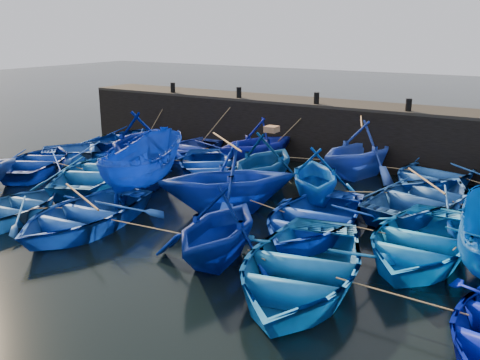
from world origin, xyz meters
The scene contains 31 objects.
ground centered at (0.00, 0.00, 0.00)m, with size 120.00×120.00×0.00m, color black.
quay_wall centered at (0.00, 10.50, 1.25)m, with size 26.00×2.50×2.50m, color black.
quay_top centered at (0.00, 10.50, 2.56)m, with size 26.00×2.50×0.12m, color black.
bollard_0 centered at (-8.00, 9.60, 2.87)m, with size 0.24×0.24×0.50m, color black.
bollard_1 centered at (-4.00, 9.60, 2.87)m, with size 0.24×0.24×0.50m, color black.
bollard_2 centered at (0.00, 9.60, 2.87)m, with size 0.24×0.24×0.50m, color black.
bollard_3 centered at (4.00, 9.60, 2.87)m, with size 0.24×0.24×0.50m, color black.
boat_0 centered at (-9.11, 7.73, 0.50)m, with size 3.44×4.80×1.00m, color navy.
boat_1 centered at (-5.34, 7.16, 0.46)m, with size 3.19×4.46×0.92m, color #1F359F.
boat_2 centered at (-1.78, 7.53, 1.07)m, with size 3.49×4.05×2.13m, color #0C178D.
boat_3 centered at (2.55, 8.22, 1.15)m, with size 3.75×4.36×2.29m, color blue.
boat_4 centered at (5.50, 8.29, 0.54)m, with size 3.74×5.22×1.08m, color #194DA6.
boat_6 centered at (-8.51, 4.73, 0.51)m, with size 3.49×4.88×1.01m, color blue.
boat_7 centered at (-5.76, 4.50, 1.27)m, with size 4.17×4.83×2.54m, color #00137B.
boat_8 centered at (-2.65, 4.92, 0.51)m, with size 3.51×4.91×1.02m, color #093297.
boat_9 centered at (0.11, 4.73, 1.10)m, with size 3.60×4.18×2.20m, color navy.
boat_10 centered at (2.41, 4.21, 1.01)m, with size 3.30×3.83×2.02m, color blue.
boat_11 centered at (5.87, 5.09, 0.55)m, with size 3.76×5.26×1.09m, color navy.
boat_13 centered at (-9.03, 1.86, 0.49)m, with size 3.39×4.73×0.98m, color navy.
boat_14 centered at (-5.41, 1.76, 0.57)m, with size 3.91×5.47×1.14m, color #15589F.
boat_15 centered at (-3.40, 1.98, 1.01)m, with size 1.97×5.22×2.02m, color #072C97.
boat_16 centered at (0.34, 1.82, 1.17)m, with size 3.83×4.44×2.34m, color #092895.
boat_17 centered at (3.58, 1.37, 0.54)m, with size 3.73×5.21×1.08m, color #0A30A4.
boat_18 centered at (6.67, 1.27, 0.55)m, with size 3.77×5.27×1.09m, color blue.
boat_21 centered at (-4.94, -2.39, 0.43)m, with size 2.98×4.17×0.87m, color #1B4C8B.
boat_22 centered at (-2.41, -1.83, 0.52)m, with size 3.60×5.03×1.04m, color #1442A8.
boat_23 centered at (2.29, -1.60, 1.00)m, with size 3.28×3.80×2.00m, color navy.
boat_24 centered at (4.74, -1.90, 0.59)m, with size 4.08×5.70×1.18m, color #0B5395.
wooden_crate centered at (0.41, 4.73, 2.31)m, with size 0.44×0.45×0.22m, color brown.
mooring_ropes centered at (-0.02, 4.99, 0.88)m, with size 17.55×11.93×2.10m.
loose_oars centered at (1.59, 3.32, 1.72)m, with size 10.54×12.13×1.35m.
Camera 1 is at (9.46, -12.15, 5.89)m, focal length 40.00 mm.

